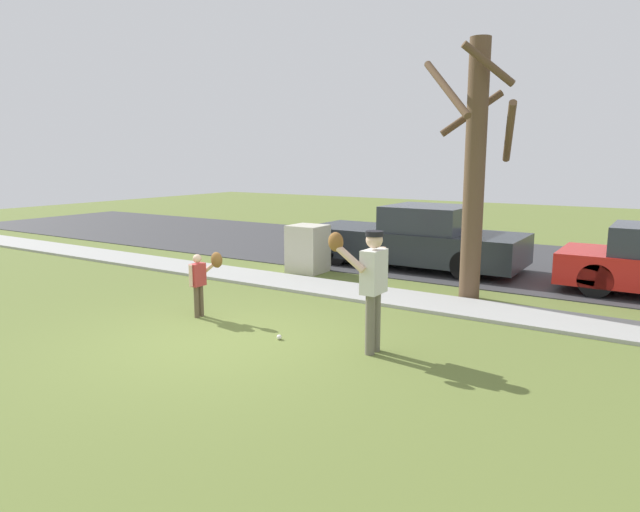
{
  "coord_description": "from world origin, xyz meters",
  "views": [
    {
      "loc": [
        5.48,
        -5.77,
        2.6
      ],
      "look_at": [
        0.52,
        1.97,
        1.0
      ],
      "focal_mm": 31.68,
      "sensor_mm": 36.0,
      "label": 1
    }
  ],
  "objects_px": {
    "person_child": "(203,275)",
    "parked_pickup_dark": "(415,239)",
    "person_adult": "(370,277)",
    "street_tree_near": "(475,164)",
    "baseball": "(279,337)",
    "utility_cabinet": "(308,249)"
  },
  "relations": [
    {
      "from": "person_child",
      "to": "baseball",
      "type": "height_order",
      "value": "person_child"
    },
    {
      "from": "baseball",
      "to": "street_tree_near",
      "type": "bearing_deg",
      "value": 68.33
    },
    {
      "from": "street_tree_near",
      "to": "person_adult",
      "type": "bearing_deg",
      "value": -92.95
    },
    {
      "from": "utility_cabinet",
      "to": "parked_pickup_dark",
      "type": "height_order",
      "value": "parked_pickup_dark"
    },
    {
      "from": "baseball",
      "to": "utility_cabinet",
      "type": "height_order",
      "value": "utility_cabinet"
    },
    {
      "from": "person_child",
      "to": "parked_pickup_dark",
      "type": "height_order",
      "value": "parked_pickup_dark"
    },
    {
      "from": "person_adult",
      "to": "street_tree_near",
      "type": "xyz_separation_m",
      "value": [
        0.19,
        3.65,
        1.46
      ]
    },
    {
      "from": "person_adult",
      "to": "utility_cabinet",
      "type": "xyz_separation_m",
      "value": [
        -3.76,
        4.11,
        -0.5
      ]
    },
    {
      "from": "baseball",
      "to": "utility_cabinet",
      "type": "relative_size",
      "value": 0.07
    },
    {
      "from": "person_child",
      "to": "parked_pickup_dark",
      "type": "bearing_deg",
      "value": 78.51
    },
    {
      "from": "person_child",
      "to": "utility_cabinet",
      "type": "xyz_separation_m",
      "value": [
        -0.64,
        4.05,
        -0.16
      ]
    },
    {
      "from": "baseball",
      "to": "person_adult",
      "type": "bearing_deg",
      "value": 9.43
    },
    {
      "from": "person_adult",
      "to": "utility_cabinet",
      "type": "relative_size",
      "value": 1.53
    },
    {
      "from": "utility_cabinet",
      "to": "parked_pickup_dark",
      "type": "relative_size",
      "value": 0.21
    },
    {
      "from": "baseball",
      "to": "utility_cabinet",
      "type": "distance_m",
      "value": 4.98
    },
    {
      "from": "baseball",
      "to": "street_tree_near",
      "type": "xyz_separation_m",
      "value": [
        1.54,
        3.87,
        2.46
      ]
    },
    {
      "from": "person_adult",
      "to": "person_child",
      "type": "bearing_deg",
      "value": -0.99
    },
    {
      "from": "person_child",
      "to": "baseball",
      "type": "xyz_separation_m",
      "value": [
        1.76,
        -0.28,
        -0.67
      ]
    },
    {
      "from": "parked_pickup_dark",
      "to": "person_adult",
      "type": "bearing_deg",
      "value": 107.66
    },
    {
      "from": "street_tree_near",
      "to": "parked_pickup_dark",
      "type": "distance_m",
      "value": 3.62
    },
    {
      "from": "parked_pickup_dark",
      "to": "street_tree_near",
      "type": "bearing_deg",
      "value": 131.91
    },
    {
      "from": "person_adult",
      "to": "person_child",
      "type": "distance_m",
      "value": 3.13
    }
  ]
}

